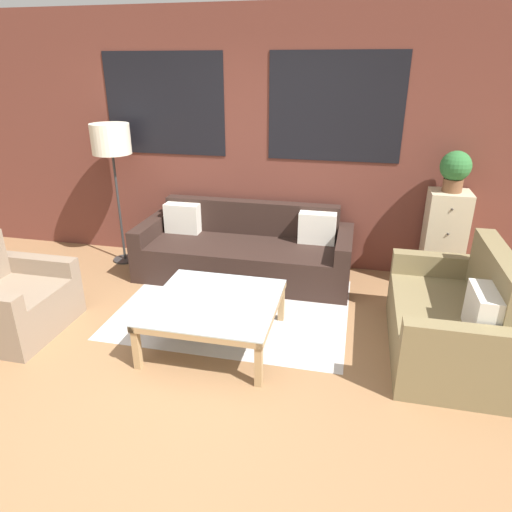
{
  "coord_description": "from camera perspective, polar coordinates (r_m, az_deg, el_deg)",
  "views": [
    {
      "loc": [
        1.24,
        -2.62,
        2.22
      ],
      "look_at": [
        0.37,
        1.24,
        0.55
      ],
      "focal_mm": 32.0,
      "sensor_mm": 36.0,
      "label": 1
    }
  ],
  "objects": [
    {
      "name": "ground_plane",
      "position": [
        3.65,
        -10.33,
        -14.99
      ],
      "size": [
        16.0,
        16.0,
        0.0
      ],
      "primitive_type": "plane",
      "color": "#8E6642"
    },
    {
      "name": "coffee_table",
      "position": [
        3.85,
        -5.2,
        -6.23
      ],
      "size": [
        1.05,
        1.05,
        0.4
      ],
      "color": "silver",
      "rests_on": "ground_plane"
    },
    {
      "name": "floor_lamp",
      "position": [
        5.44,
        -17.64,
        13.27
      ],
      "size": [
        0.43,
        0.43,
        1.62
      ],
      "color": "#2D2D2D",
      "rests_on": "ground_plane"
    },
    {
      "name": "armchair_corner",
      "position": [
        4.6,
        -28.41,
        -5.05
      ],
      "size": [
        0.8,
        0.89,
        0.84
      ],
      "color": "#84705B",
      "rests_on": "ground_plane"
    },
    {
      "name": "potted_plant",
      "position": [
        4.98,
        23.64,
        9.93
      ],
      "size": [
        0.3,
        0.3,
        0.41
      ],
      "color": "brown",
      "rests_on": "drawer_cabinet"
    },
    {
      "name": "settee_vintage",
      "position": [
        4.02,
        23.23,
        -7.45
      ],
      "size": [
        0.8,
        1.41,
        0.92
      ],
      "color": "olive",
      "rests_on": "ground_plane"
    },
    {
      "name": "rug",
      "position": [
        4.53,
        -2.69,
        -6.41
      ],
      "size": [
        2.19,
        1.68,
        0.0
      ],
      "color": "#BCB7B2",
      "rests_on": "ground_plane"
    },
    {
      "name": "couch_dark",
      "position": [
        5.1,
        -1.41,
        0.48
      ],
      "size": [
        2.34,
        0.88,
        0.78
      ],
      "color": "black",
      "rests_on": "ground_plane"
    },
    {
      "name": "drawer_cabinet",
      "position": [
        5.17,
        22.36,
        1.9
      ],
      "size": [
        0.4,
        0.38,
        1.03
      ],
      "color": "#C6B793",
      "rests_on": "ground_plane"
    },
    {
      "name": "wall_back_brick",
      "position": [
        5.27,
        -1.05,
        14.03
      ],
      "size": [
        8.4,
        0.09,
        2.8
      ],
      "color": "brown",
      "rests_on": "ground_plane"
    }
  ]
}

